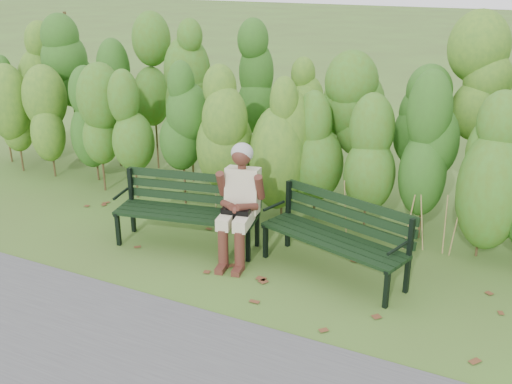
% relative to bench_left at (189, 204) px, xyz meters
% --- Properties ---
extents(ground, '(80.00, 80.00, 0.00)m').
position_rel_bench_left_xyz_m(ground, '(0.82, -0.27, -0.48)').
color(ground, '#465627').
extents(hedge_band, '(11.04, 1.67, 2.42)m').
position_rel_bench_left_xyz_m(hedge_band, '(0.82, 1.60, 0.77)').
color(hedge_band, '#47381E').
rests_on(hedge_band, ground).
extents(leaf_litter, '(5.44, 2.15, 0.01)m').
position_rel_bench_left_xyz_m(leaf_litter, '(0.09, -0.45, -0.48)').
color(leaf_litter, brown).
rests_on(leaf_litter, ground).
extents(bench_left, '(1.71, 0.85, 0.82)m').
position_rel_bench_left_xyz_m(bench_left, '(0.00, 0.00, 0.00)').
color(bench_left, black).
rests_on(bench_left, ground).
extents(bench_right, '(1.70, 0.96, 0.81)m').
position_rel_bench_left_xyz_m(bench_right, '(1.78, 0.10, -0.01)').
color(bench_right, black).
rests_on(bench_right, ground).
extents(seated_woman, '(0.55, 0.81, 1.29)m').
position_rel_bench_left_xyz_m(seated_woman, '(0.68, -0.04, 0.23)').
color(seated_woman, '#C1B898').
rests_on(seated_woman, ground).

